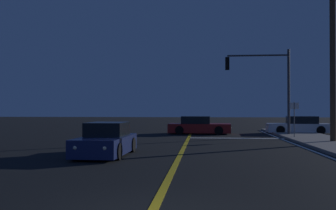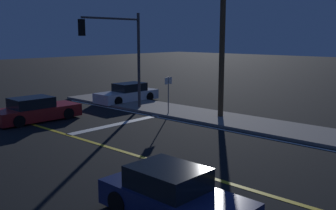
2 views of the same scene
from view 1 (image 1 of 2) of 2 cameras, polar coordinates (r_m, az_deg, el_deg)
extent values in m
cube|color=gold|center=(16.01, 2.04, -7.37)|extent=(0.20, 33.32, 0.01)
cube|color=white|center=(16.73, 22.63, -7.04)|extent=(0.16, 33.32, 0.01)
cube|color=white|center=(24.34, 10.40, -5.05)|extent=(6.10, 0.50, 0.01)
cube|color=maroon|center=(28.25, 4.87, -3.56)|extent=(4.72, 2.05, 0.68)
cube|color=black|center=(28.24, 4.30, -2.34)|extent=(2.20, 1.69, 0.60)
cylinder|color=black|center=(29.10, 7.80, -3.71)|extent=(0.65, 0.24, 0.64)
cylinder|color=black|center=(27.35, 7.82, -3.91)|extent=(0.65, 0.24, 0.64)
cylinder|color=black|center=(29.23, 2.12, -3.70)|extent=(0.65, 0.24, 0.64)
cylinder|color=black|center=(27.48, 1.77, -3.89)|extent=(0.65, 0.24, 0.64)
sphere|color=#FFF4CC|center=(28.81, 9.45, -3.34)|extent=(0.18, 0.18, 0.18)
sphere|color=#FFF4CC|center=(27.65, 9.53, -3.45)|extent=(0.18, 0.18, 0.18)
sphere|color=red|center=(29.01, 0.42, -3.33)|extent=(0.14, 0.14, 0.14)
sphere|color=red|center=(27.86, 0.12, -3.44)|extent=(0.14, 0.14, 0.14)
cube|color=navy|center=(15.32, -9.54, -6.04)|extent=(1.80, 4.16, 0.68)
cube|color=black|center=(15.51, -9.29, -3.75)|extent=(1.52, 1.92, 0.60)
cylinder|color=black|center=(13.89, -7.76, -7.10)|extent=(0.23, 0.64, 0.64)
cylinder|color=black|center=(14.37, -14.07, -6.87)|extent=(0.23, 0.64, 0.64)
cylinder|color=black|center=(16.37, -5.58, -6.12)|extent=(0.23, 0.64, 0.64)
cylinder|color=black|center=(16.78, -11.02, -5.98)|extent=(0.23, 0.64, 0.64)
sphere|color=#FFF4CC|center=(13.24, -9.66, -6.55)|extent=(0.18, 0.18, 0.18)
sphere|color=#FFF4CC|center=(13.58, -14.07, -6.39)|extent=(0.18, 0.18, 0.18)
sphere|color=red|center=(17.13, -5.96, -5.20)|extent=(0.14, 0.14, 0.14)
sphere|color=red|center=(17.39, -9.44, -5.13)|extent=(0.14, 0.14, 0.14)
cube|color=silver|center=(30.08, 19.39, -3.35)|extent=(4.72, 1.94, 0.68)
cube|color=black|center=(30.11, 19.90, -2.20)|extent=(2.20, 1.59, 0.60)
cylinder|color=black|center=(29.03, 16.92, -3.69)|extent=(0.65, 0.25, 0.64)
cylinder|color=black|center=(30.63, 16.43, -3.53)|extent=(0.65, 0.25, 0.64)
cylinder|color=black|center=(29.62, 22.44, -3.61)|extent=(0.65, 0.25, 0.64)
cylinder|color=black|center=(31.19, 21.69, -3.46)|extent=(0.65, 0.25, 0.64)
sphere|color=#FFF4CC|center=(29.17, 15.23, -3.29)|extent=(0.18, 0.18, 0.18)
sphere|color=#FFF4CC|center=(30.24, 14.97, -3.20)|extent=(0.18, 0.18, 0.18)
sphere|color=red|center=(30.09, 23.85, -3.18)|extent=(0.14, 0.14, 0.14)
sphere|color=red|center=(31.13, 23.30, -3.09)|extent=(0.14, 0.14, 0.14)
cylinder|color=#38383D|center=(27.16, 18.07, 1.82)|extent=(0.18, 0.18, 6.06)
cylinder|color=#38383D|center=(27.02, 13.63, 7.43)|extent=(4.24, 0.12, 0.12)
cube|color=black|center=(26.73, 9.11, 6.31)|extent=(0.28, 0.28, 0.90)
sphere|color=red|center=(26.76, 9.11, 6.89)|extent=(0.22, 0.22, 0.22)
sphere|color=#4C2D05|center=(26.73, 9.11, 6.31)|extent=(0.22, 0.22, 0.22)
sphere|color=#0A3814|center=(26.70, 9.11, 5.74)|extent=(0.22, 0.22, 0.22)
cylinder|color=#4C3823|center=(22.28, 24.01, 7.05)|extent=(0.31, 0.31, 9.69)
cylinder|color=slate|center=(24.36, 18.85, -2.29)|extent=(0.06, 0.06, 2.33)
cube|color=white|center=(24.35, 18.84, -0.13)|extent=(0.56, 0.05, 0.40)
camera|label=2|loc=(14.16, -46.10, 10.78)|focal=41.20mm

